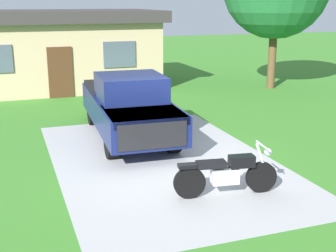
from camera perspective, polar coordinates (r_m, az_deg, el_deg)
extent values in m
plane|color=#3B7D29|center=(11.58, -0.64, -4.35)|extent=(80.00, 80.00, 0.00)
cube|color=#A8A8A8|center=(11.58, -0.64, -4.34)|extent=(5.31, 8.39, 0.01)
cylinder|color=black|center=(9.83, 11.54, -6.27)|extent=(0.67, 0.21, 0.66)
cylinder|color=black|center=(9.36, 2.70, -7.10)|extent=(0.67, 0.21, 0.66)
cube|color=silver|center=(9.53, 7.11, -6.21)|extent=(0.59, 0.34, 0.32)
cube|color=black|center=(9.54, 9.17, -4.34)|extent=(0.55, 0.33, 0.24)
cube|color=black|center=(9.34, 5.42, -4.77)|extent=(0.63, 0.36, 0.12)
cube|color=black|center=(9.23, 2.73, -4.97)|extent=(0.50, 0.27, 0.08)
cylinder|color=silver|center=(9.71, 11.66, -4.24)|extent=(0.34, 0.11, 0.77)
cylinder|color=silver|center=(9.61, 11.76, -2.44)|extent=(0.14, 0.70, 0.04)
sphere|color=silver|center=(9.70, 12.37, -3.18)|extent=(0.16, 0.16, 0.16)
cylinder|color=black|center=(12.11, 0.62, -1.37)|extent=(0.34, 0.85, 0.84)
cylinder|color=black|center=(11.75, -7.04, -2.02)|extent=(0.34, 0.85, 0.84)
cylinder|color=black|center=(15.38, -3.28, 2.22)|extent=(0.34, 0.85, 0.84)
cylinder|color=black|center=(15.09, -9.34, 1.79)|extent=(0.34, 0.85, 0.84)
cube|color=#141E51|center=(13.50, -4.99, 2.00)|extent=(2.28, 5.69, 0.80)
cube|color=#141E51|center=(11.67, -3.14, 1.43)|extent=(1.99, 1.99, 0.20)
cube|color=#141E51|center=(12.96, -4.69, 4.84)|extent=(1.89, 1.99, 0.70)
cube|color=#3F4C56|center=(12.21, -3.89, 3.73)|extent=(1.71, 0.25, 0.60)
cube|color=black|center=(14.93, -6.24, 4.24)|extent=(2.02, 2.49, 0.50)
cube|color=black|center=(10.88, -1.95, -1.22)|extent=(1.70, 0.19, 0.64)
cylinder|color=brown|center=(21.61, 12.86, 8.51)|extent=(0.36, 0.36, 2.95)
cube|color=tan|center=(21.92, -14.14, 8.58)|extent=(9.00, 5.00, 3.00)
cube|color=#383333|center=(21.79, -14.45, 13.15)|extent=(9.60, 5.60, 0.50)
cube|color=#4C2D19|center=(19.48, -13.27, 6.51)|extent=(1.00, 0.08, 2.10)
cube|color=#4C5966|center=(19.83, -6.06, 8.88)|extent=(1.40, 0.06, 1.10)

